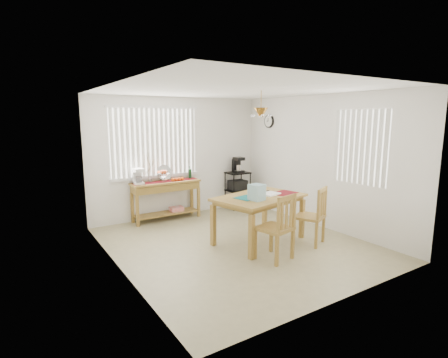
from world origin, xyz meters
TOP-DOWN VIEW (x-y plane):
  - ground at (0.00, 0.00)m, footprint 4.00×4.50m
  - room_shell at (0.00, 0.02)m, footprint 4.20×4.70m
  - sideboard at (-0.41, 2.02)m, footprint 1.48×0.42m
  - sideboard_items at (-0.65, 2.03)m, footprint 1.40×0.35m
  - wire_cart at (1.42, 2.00)m, footprint 0.52×0.41m
  - cart_items at (1.42, 2.01)m, footprint 0.21×0.25m
  - dining_table at (0.40, -0.12)m, footprint 1.71×1.29m
  - table_items at (0.28, -0.28)m, footprint 1.26×0.57m
  - chair_left at (0.12, -0.90)m, footprint 0.57×0.57m
  - chair_right at (1.10, -0.69)m, footprint 0.61×0.61m

SIDE VIEW (x-z plane):
  - ground at x=0.00m, z-range -0.01..0.00m
  - chair_right at x=1.10m, z-range -0.01..0.99m
  - chair_left at x=0.12m, z-range -0.01..1.02m
  - wire_cart at x=1.42m, z-range 0.09..0.97m
  - sideboard at x=-0.41m, z-range 0.21..1.04m
  - dining_table at x=0.40m, z-range 0.32..1.14m
  - table_items at x=0.28m, z-range 0.79..1.05m
  - sideboard_items at x=-0.65m, z-range 0.64..1.28m
  - cart_items at x=1.42m, z-range 0.86..1.23m
  - room_shell at x=0.00m, z-range 0.34..3.04m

